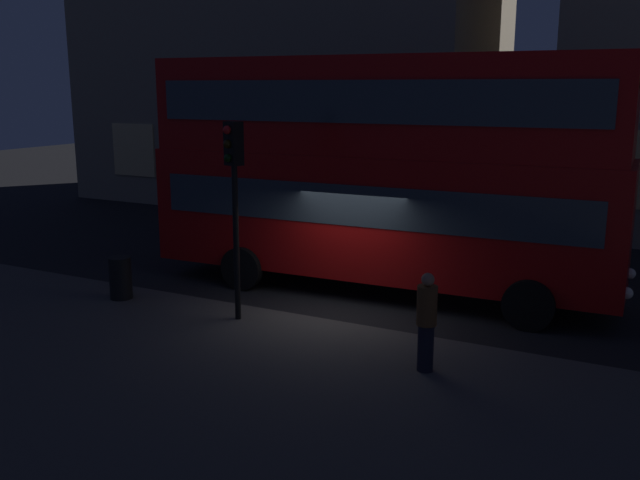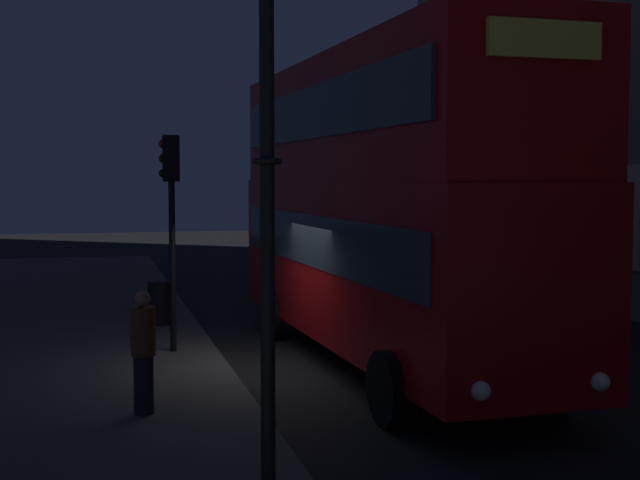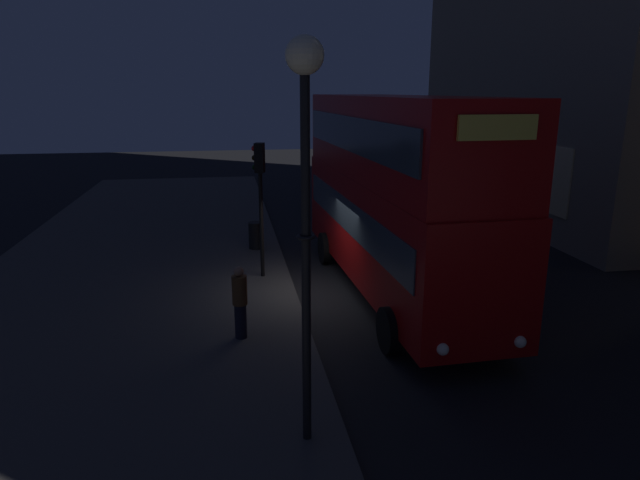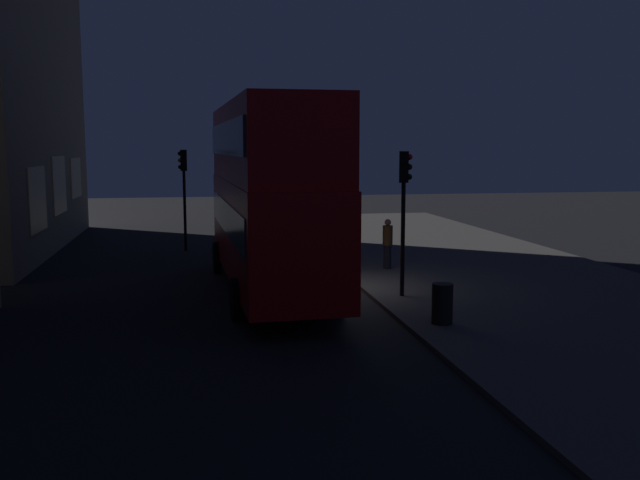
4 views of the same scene
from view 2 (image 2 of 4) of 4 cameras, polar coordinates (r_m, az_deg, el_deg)
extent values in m
plane|color=black|center=(15.46, -3.49, -8.44)|extent=(80.00, 80.00, 0.00)
cube|color=#F2D18C|center=(31.18, 8.40, 1.95)|extent=(2.15, 0.06, 2.13)
cube|color=#E5C67F|center=(28.12, 11.07, 1.99)|extent=(2.15, 0.06, 2.27)
cube|color=#F9E09E|center=(25.14, 14.39, 2.14)|extent=(2.15, 0.06, 2.44)
cube|color=#F9E09E|center=(22.27, 18.56, 1.47)|extent=(2.15, 0.06, 2.45)
cube|color=#9E0C0C|center=(15.59, 3.96, -1.25)|extent=(10.95, 2.85, 2.77)
cube|color=#9E0C0C|center=(15.55, 4.01, 7.82)|extent=(10.73, 2.79, 2.15)
cube|color=#2D3842|center=(15.56, 3.97, 0.02)|extent=(10.08, 2.88, 0.90)
cube|color=#2D3842|center=(15.56, 4.01, 8.21)|extent=(10.08, 2.88, 0.90)
cube|color=#F2D84C|center=(10.78, 14.41, 12.55)|extent=(0.13, 1.48, 0.44)
sphere|color=white|center=(11.30, 17.76, -8.78)|extent=(0.24, 0.24, 0.24)
sphere|color=white|center=(10.50, 10.42, -9.64)|extent=(0.24, 0.24, 0.24)
cylinder|color=black|center=(13.07, 15.08, -8.55)|extent=(1.05, 0.28, 1.04)
cylinder|color=black|center=(11.95, 4.41, -9.62)|extent=(1.05, 0.28, 1.04)
cylinder|color=black|center=(18.98, 4.39, -4.50)|extent=(1.05, 0.28, 1.04)
cylinder|color=black|center=(18.23, -3.18, -4.85)|extent=(1.05, 0.28, 1.04)
cylinder|color=black|center=(16.47, -9.57, -1.73)|extent=(0.12, 0.12, 3.16)
cube|color=black|center=(16.39, -9.65, 5.25)|extent=(0.38, 0.34, 0.85)
sphere|color=red|center=(16.43, -10.17, 6.19)|extent=(0.17, 0.17, 0.17)
sphere|color=black|center=(16.42, -10.16, 5.24)|extent=(0.17, 0.17, 0.17)
sphere|color=black|center=(16.42, -10.15, 4.30)|extent=(0.17, 0.17, 0.17)
cylinder|color=black|center=(8.17, -3.45, 1.35)|extent=(0.14, 0.14, 5.68)
torus|color=black|center=(8.17, -3.46, 5.13)|extent=(0.28, 0.28, 0.06)
cylinder|color=black|center=(12.37, -11.39, -9.20)|extent=(0.27, 0.27, 0.81)
cylinder|color=#513319|center=(12.22, -11.44, -5.83)|extent=(0.34, 0.34, 0.67)
sphere|color=#8C664C|center=(12.16, -11.47, -3.77)|extent=(0.22, 0.22, 0.22)
cylinder|color=black|center=(19.70, -10.43, -4.03)|extent=(0.50, 0.50, 0.95)
camera|label=1|loc=(13.17, -64.54, 8.10)|focal=39.31mm
camera|label=3|loc=(2.29, 74.00, 79.15)|focal=31.31mm
camera|label=4|loc=(35.49, -3.10, 5.54)|focal=39.32mm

